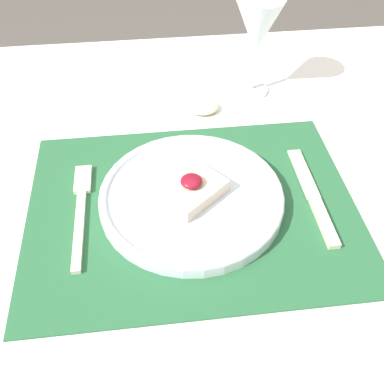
% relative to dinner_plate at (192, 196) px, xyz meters
% --- Properties ---
extents(dining_table, '(1.23, 1.02, 0.74)m').
position_rel_dinner_plate_xyz_m(dining_table, '(-0.00, -0.01, -0.11)').
color(dining_table, white).
rests_on(dining_table, ground_plane).
extents(placemat, '(0.46, 0.35, 0.00)m').
position_rel_dinner_plate_xyz_m(placemat, '(-0.00, -0.01, -0.01)').
color(placemat, '#235633').
rests_on(placemat, dining_table).
extents(dinner_plate, '(0.26, 0.26, 0.05)m').
position_rel_dinner_plate_xyz_m(dinner_plate, '(0.00, 0.00, 0.00)').
color(dinner_plate, silver).
rests_on(dinner_plate, placemat).
extents(fork, '(0.02, 0.19, 0.01)m').
position_rel_dinner_plate_xyz_m(fork, '(-0.15, 0.01, -0.01)').
color(fork, beige).
rests_on(fork, placemat).
extents(knife, '(0.02, 0.19, 0.01)m').
position_rel_dinner_plate_xyz_m(knife, '(0.17, -0.02, -0.01)').
color(knife, beige).
rests_on(knife, placemat).
extents(spoon, '(0.18, 0.05, 0.02)m').
position_rel_dinner_plate_xyz_m(spoon, '(0.03, 0.22, -0.01)').
color(spoon, beige).
rests_on(spoon, dining_table).
extents(wine_glass_near, '(0.08, 0.08, 0.17)m').
position_rel_dinner_plate_xyz_m(wine_glass_near, '(0.14, 0.27, 0.11)').
color(wine_glass_near, white).
rests_on(wine_glass_near, dining_table).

